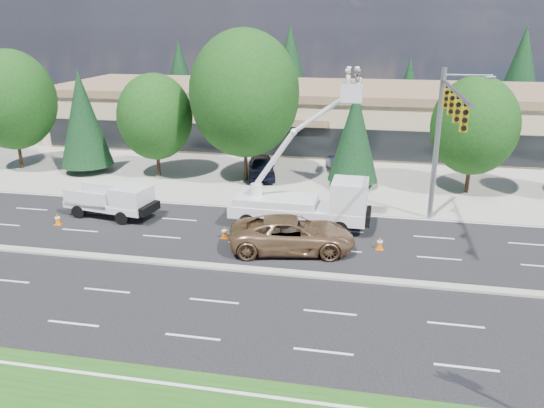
% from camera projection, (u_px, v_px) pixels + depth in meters
% --- Properties ---
extents(ground, '(140.00, 140.00, 0.00)m').
position_uv_depth(ground, '(233.00, 269.00, 25.82)').
color(ground, black).
rests_on(ground, ground).
extents(concrete_apron, '(140.00, 22.00, 0.01)m').
position_uv_depth(concrete_apron, '(295.00, 166.00, 44.39)').
color(concrete_apron, gray).
rests_on(concrete_apron, ground).
extents(road_median, '(120.00, 0.55, 0.12)m').
position_uv_depth(road_median, '(233.00, 268.00, 25.80)').
color(road_median, gray).
rests_on(road_median, ground).
extents(strip_mall, '(50.40, 15.40, 5.50)m').
position_uv_depth(strip_mall, '(310.00, 113.00, 52.72)').
color(strip_mall, tan).
rests_on(strip_mall, ground).
extents(tree_front_a, '(6.86, 6.86, 9.51)m').
position_uv_depth(tree_front_a, '(11.00, 100.00, 41.89)').
color(tree_front_a, '#332114').
rests_on(tree_front_a, ground).
extents(tree_front_b, '(4.05, 4.05, 7.99)m').
position_uv_depth(tree_front_b, '(83.00, 119.00, 41.23)').
color(tree_front_b, '#332114').
rests_on(tree_front_b, ground).
extents(tree_front_c, '(5.68, 5.68, 7.88)m').
position_uv_depth(tree_front_c, '(155.00, 117.00, 40.04)').
color(tree_front_c, '#332114').
rests_on(tree_front_c, ground).
extents(tree_front_d, '(8.00, 8.00, 11.09)m').
position_uv_depth(tree_front_d, '(244.00, 94.00, 38.17)').
color(tree_front_d, '#332114').
rests_on(tree_front_d, ground).
extents(tree_front_e, '(3.60, 3.60, 7.10)m').
position_uv_depth(tree_front_e, '(355.00, 135.00, 37.61)').
color(tree_front_e, '#332114').
rests_on(tree_front_e, ground).
extents(tree_front_f, '(5.84, 5.84, 8.10)m').
position_uv_depth(tree_front_f, '(474.00, 126.00, 35.86)').
color(tree_front_f, '#332114').
rests_on(tree_front_f, ground).
extents(tree_back_a, '(4.76, 4.76, 9.38)m').
position_uv_depth(tree_back_a, '(180.00, 76.00, 66.41)').
color(tree_back_a, '#332114').
rests_on(tree_back_a, ground).
extents(tree_back_b, '(5.71, 5.71, 11.26)m').
position_uv_depth(tree_back_b, '(290.00, 69.00, 63.56)').
color(tree_back_b, '#332114').
rests_on(tree_back_b, ground).
extents(tree_back_c, '(3.81, 3.81, 7.50)m').
position_uv_depth(tree_back_c, '(408.00, 89.00, 61.70)').
color(tree_back_c, '#332114').
rests_on(tree_back_c, ground).
extents(tree_back_d, '(5.66, 5.66, 11.15)m').
position_uv_depth(tree_back_d, '(521.00, 73.00, 58.90)').
color(tree_back_d, '#332114').
rests_on(tree_back_d, ground).
extents(signal_mast, '(2.76, 10.16, 9.00)m').
position_uv_depth(signal_mast, '(444.00, 127.00, 28.59)').
color(signal_mast, gray).
rests_on(signal_mast, ground).
extents(utility_pickup, '(5.68, 2.87, 2.08)m').
position_uv_depth(utility_pickup, '(115.00, 204.00, 32.46)').
color(utility_pickup, silver).
rests_on(utility_pickup, ground).
extents(bucket_truck, '(8.34, 2.75, 9.23)m').
position_uv_depth(bucket_truck, '(313.00, 196.00, 30.35)').
color(bucket_truck, silver).
rests_on(bucket_truck, ground).
extents(traffic_cone_a, '(0.40, 0.40, 0.70)m').
position_uv_depth(traffic_cone_a, '(58.00, 219.00, 31.40)').
color(traffic_cone_a, '#DF5D07').
rests_on(traffic_cone_a, ground).
extents(traffic_cone_b, '(0.40, 0.40, 0.70)m').
position_uv_depth(traffic_cone_b, '(224.00, 232.00, 29.44)').
color(traffic_cone_b, '#DF5D07').
rests_on(traffic_cone_b, ground).
extents(traffic_cone_c, '(0.40, 0.40, 0.70)m').
position_uv_depth(traffic_cone_c, '(249.00, 235.00, 29.06)').
color(traffic_cone_c, '#DF5D07').
rests_on(traffic_cone_c, ground).
extents(traffic_cone_d, '(0.40, 0.40, 0.70)m').
position_uv_depth(traffic_cone_d, '(380.00, 243.00, 27.98)').
color(traffic_cone_d, '#DF5D07').
rests_on(traffic_cone_d, ground).
extents(minivan, '(6.93, 4.08, 1.81)m').
position_uv_depth(minivan, '(292.00, 234.00, 27.68)').
color(minivan, '#896342').
rests_on(minivan, ground).
extents(parked_car_west, '(3.09, 5.26, 1.68)m').
position_uv_depth(parked_car_west, '(261.00, 167.00, 40.76)').
color(parked_car_west, black).
rests_on(parked_car_west, ground).
extents(parked_car_east, '(2.51, 4.58, 1.43)m').
position_uv_depth(parked_car_east, '(339.00, 167.00, 41.30)').
color(parked_car_east, black).
rests_on(parked_car_east, ground).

